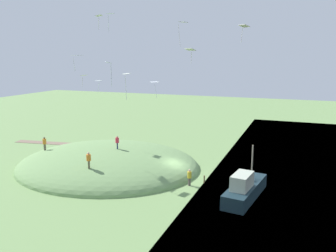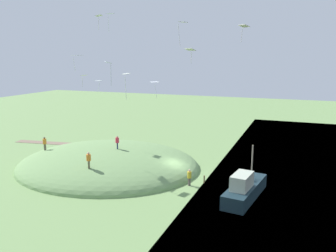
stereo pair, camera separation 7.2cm
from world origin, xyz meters
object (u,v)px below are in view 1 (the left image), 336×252
(kite_11, at_px, (244,27))
(mooring_post, at_px, (204,179))
(kite_10, at_px, (84,76))
(kite_12, at_px, (190,50))
(kite_3, at_px, (126,76))
(kite_0, at_px, (183,24))
(kite_9, at_px, (110,15))
(kite_2, at_px, (76,56))
(person_watching_kites, at_px, (89,158))
(kite_1, at_px, (99,16))
(person_near_shore, at_px, (189,176))
(person_walking_path, at_px, (44,142))
(person_on_hilltop, at_px, (117,141))
(kite_4, at_px, (109,65))
(kite_5, at_px, (98,81))
(kite_7, at_px, (155,83))
(boat_on_lake, at_px, (245,189))

(kite_11, relative_size, mooring_post, 1.72)
(kite_10, relative_size, kite_12, 1.01)
(kite_3, xyz_separation_m, kite_12, (-3.58, -5.86, 2.18))
(kite_0, distance_m, kite_10, 15.15)
(kite_9, bearing_deg, kite_2, 55.43)
(person_watching_kites, bearing_deg, kite_11, 80.19)
(kite_2, distance_m, kite_10, 2.38)
(kite_1, bearing_deg, kite_2, -39.09)
(kite_2, bearing_deg, kite_11, 172.12)
(person_near_shore, bearing_deg, mooring_post, -7.07)
(kite_9, distance_m, mooring_post, 21.89)
(person_walking_path, xyz_separation_m, kite_3, (-16.68, 9.15, 9.07))
(person_on_hilltop, height_order, kite_4, kite_4)
(person_watching_kites, relative_size, kite_3, 0.83)
(kite_1, height_order, kite_5, kite_1)
(kite_0, distance_m, kite_7, 13.36)
(boat_on_lake, xyz_separation_m, kite_3, (9.02, 6.13, 10.65))
(person_watching_kites, relative_size, kite_5, 1.17)
(person_on_hilltop, relative_size, kite_1, 1.19)
(person_near_shore, height_order, kite_12, kite_12)
(person_walking_path, relative_size, kite_0, 0.84)
(boat_on_lake, distance_m, person_on_hilltop, 16.70)
(kite_3, bearing_deg, person_on_hilltop, -56.51)
(kite_9, bearing_deg, kite_1, 113.83)
(kite_1, xyz_separation_m, kite_10, (5.42, -5.14, -5.78))
(person_on_hilltop, xyz_separation_m, kite_11, (-15.34, 4.71, 12.48))
(kite_0, relative_size, kite_12, 1.50)
(kite_2, distance_m, kite_5, 5.21)
(kite_7, bearing_deg, kite_10, 36.78)
(kite_5, height_order, kite_9, kite_9)
(kite_2, distance_m, kite_11, 19.43)
(person_walking_path, distance_m, mooring_post, 21.20)
(person_near_shore, height_order, kite_7, kite_7)
(person_walking_path, xyz_separation_m, kite_9, (-8.43, -2.81, 15.45))
(person_on_hilltop, bearing_deg, kite_1, -19.88)
(kite_4, bearing_deg, kite_1, -53.37)
(kite_3, bearing_deg, kite_11, -145.47)
(boat_on_lake, height_order, kite_10, kite_10)
(kite_4, distance_m, kite_10, 14.54)
(kite_5, bearing_deg, kite_12, 154.56)
(kite_3, bearing_deg, person_watching_kites, -31.25)
(mooring_post, bearing_deg, person_watching_kites, 22.25)
(kite_2, distance_m, kite_7, 9.53)
(person_walking_path, relative_size, kite_11, 1.16)
(kite_1, bearing_deg, kite_11, -169.31)
(person_on_hilltop, distance_m, kite_10, 8.56)
(person_near_shore, relative_size, kite_2, 0.96)
(kite_4, distance_m, kite_11, 12.24)
(kite_1, xyz_separation_m, kite_3, (-4.45, 3.35, -5.20))
(boat_on_lake, xyz_separation_m, kite_9, (17.27, -5.83, 17.04))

